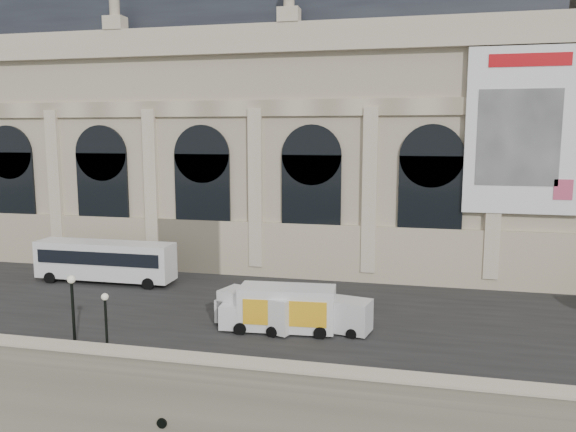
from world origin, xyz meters
name	(u,v)px	position (x,y,z in m)	size (l,w,h in m)	color
quay	(280,273)	(0.00, 35.00, 3.00)	(160.00, 70.00, 6.00)	gray
street	(216,300)	(0.00, 14.00, 6.03)	(160.00, 24.00, 0.06)	#2D2D2D
parapet	(131,361)	(0.00, 0.60, 6.62)	(160.00, 1.40, 1.21)	gray
museum	(215,125)	(-5.98, 30.86, 19.72)	(69.00, 18.70, 29.10)	#BFB493
bus_left	(105,260)	(-11.12, 16.86, 8.02)	(12.27, 2.89, 3.61)	silver
van_b	(254,309)	(4.54, 8.86, 7.25)	(5.87, 3.61, 2.45)	silver
van_c	(329,314)	(9.48, 9.41, 7.15)	(5.32, 2.89, 2.24)	silver
box_truck	(281,309)	(6.42, 8.62, 7.50)	(7.57, 3.10, 2.99)	silver
lamp_left	(73,314)	(-4.70, 2.54, 8.30)	(0.47, 0.47, 4.63)	black
lamp_right	(106,327)	(-2.07, 1.72, 7.97)	(0.40, 0.40, 3.96)	black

